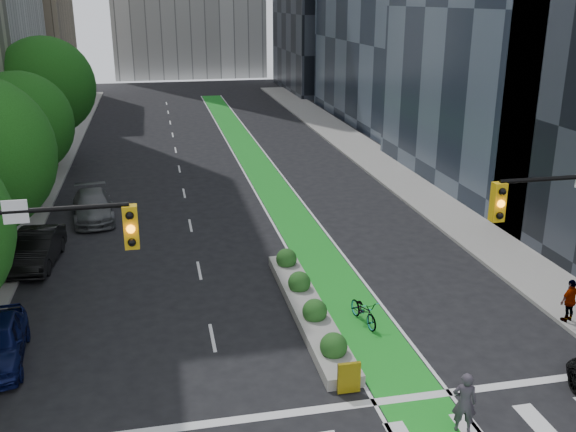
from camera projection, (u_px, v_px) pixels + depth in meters
name	position (u px, v px, depth m)	size (l,w,h in m)	color
sidewalk_left	(26.00, 197.00, 38.29)	(3.60, 90.00, 0.15)	gray
sidewalk_right	(399.00, 175.00, 42.89)	(3.60, 90.00, 0.15)	gray
bike_lane_paint	(257.00, 165.00, 45.83)	(2.20, 70.00, 0.01)	#1A9322
tree_midfar	(20.00, 124.00, 34.10)	(5.60, 5.60, 7.76)	black
tree_far	(46.00, 86.00, 43.12)	(6.60, 6.60, 9.00)	black
median_planter	(308.00, 305.00, 24.09)	(1.20, 10.26, 1.10)	gray
bicycle	(364.00, 311.00, 23.41)	(0.66, 1.89, 1.00)	gray
cyclist	(464.00, 402.00, 17.41)	(0.66, 0.44, 1.82)	#38323C
parked_car_left_mid	(37.00, 248.00, 28.49)	(1.64, 4.69, 1.55)	black
parked_car_left_far	(93.00, 206.00, 34.42)	(2.04, 5.01, 1.45)	#545759
pedestrian_far	(570.00, 301.00, 23.15)	(0.95, 0.40, 1.63)	gray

